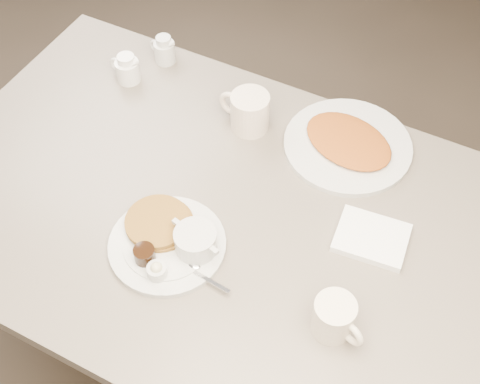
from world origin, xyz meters
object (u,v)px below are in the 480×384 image
at_px(coffee_mug_far, 248,111).
at_px(creamer_left, 127,69).
at_px(coffee_mug_near, 335,318).
at_px(hash_plate, 348,144).
at_px(diner_table, 236,257).
at_px(main_plate, 171,240).
at_px(creamer_right, 164,50).

xyz_separation_m(coffee_mug_far, creamer_left, (-0.36, 0.01, -0.01)).
height_order(coffee_mug_near, creamer_left, coffee_mug_near).
distance_m(coffee_mug_near, hash_plate, 0.49).
xyz_separation_m(diner_table, hash_plate, (0.15, 0.31, 0.18)).
bearing_deg(main_plate, creamer_right, 122.63).
bearing_deg(coffee_mug_near, diner_table, 152.47).
bearing_deg(creamer_left, hash_plate, 3.55).
height_order(coffee_mug_far, creamer_left, coffee_mug_far).
relative_size(diner_table, coffee_mug_near, 11.77).
distance_m(diner_table, creamer_right, 0.61).
relative_size(creamer_right, hash_plate, 0.23).
relative_size(main_plate, coffee_mug_far, 2.34).
distance_m(main_plate, hash_plate, 0.50).
xyz_separation_m(main_plate, creamer_right, (-0.33, 0.52, 0.01)).
xyz_separation_m(main_plate, hash_plate, (0.24, 0.45, -0.01)).
xyz_separation_m(coffee_mug_near, coffee_mug_far, (-0.40, 0.42, 0.00)).
xyz_separation_m(diner_table, main_plate, (-0.09, -0.13, 0.19)).
height_order(creamer_left, hash_plate, creamer_left).
bearing_deg(coffee_mug_far, coffee_mug_near, -46.52).
height_order(coffee_mug_near, creamer_right, coffee_mug_near).
relative_size(coffee_mug_near, creamer_left, 1.28).
xyz_separation_m(diner_table, creamer_left, (-0.47, 0.27, 0.21)).
relative_size(diner_table, creamer_right, 16.92).
distance_m(diner_table, coffee_mug_near, 0.40).
xyz_separation_m(creamer_left, hash_plate, (0.62, 0.04, -0.02)).
relative_size(diner_table, creamer_left, 15.04).
distance_m(diner_table, hash_plate, 0.39).
relative_size(coffee_mug_far, creamer_left, 1.42).
bearing_deg(coffee_mug_far, diner_table, -68.75).
bearing_deg(hash_plate, main_plate, -117.88).
relative_size(diner_table, hash_plate, 3.81).
bearing_deg(diner_table, hash_plate, 64.94).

